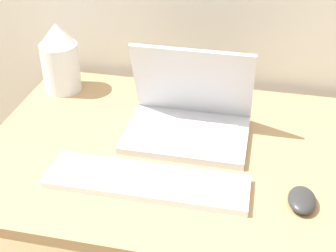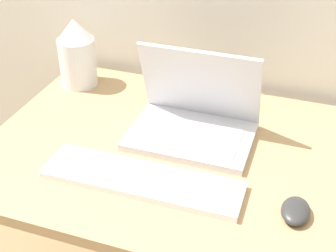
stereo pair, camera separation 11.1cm
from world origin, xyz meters
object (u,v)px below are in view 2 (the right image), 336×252
at_px(laptop, 194,117).
at_px(mouse, 296,211).
at_px(vase, 77,53).
at_px(keyboard, 142,180).

height_order(laptop, mouse, laptop).
distance_m(laptop, mouse, 0.37).
distance_m(laptop, vase, 0.46).
bearing_deg(mouse, vase, 151.91).
height_order(keyboard, mouse, mouse).
bearing_deg(keyboard, mouse, 1.24).
distance_m(keyboard, vase, 0.55).
bearing_deg(laptop, vase, 160.02).
xyz_separation_m(laptop, mouse, (0.29, -0.23, -0.04)).
height_order(keyboard, vase, vase).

